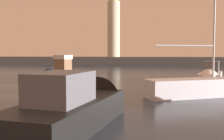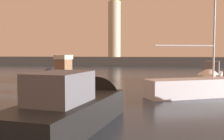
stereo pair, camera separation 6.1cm
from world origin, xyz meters
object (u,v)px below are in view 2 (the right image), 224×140
Objects in this scene: lighthouse at (114,25)px; motorboat_4 at (57,74)px; motorboat_2 at (210,76)px; motorboat_3 at (82,104)px; sailboat_moored at (203,86)px.

motorboat_4 is at bearing -91.45° from lighthouse.
motorboat_3 is (-8.22, -15.22, 0.05)m from motorboat_2.
motorboat_2 is 17.30m from motorboat_3.
lighthouse is 45.14m from sailboat_moored.
sailboat_moored reaches higher than motorboat_2.
lighthouse is at bearing 105.21° from sailboat_moored.
motorboat_3 is (5.47, -50.22, -8.22)m from lighthouse.
motorboat_3 is at bearing -66.94° from motorboat_4.
lighthouse is 1.73× the size of motorboat_3.
motorboat_4 is 14.64m from sailboat_moored.
lighthouse is at bearing 96.22° from motorboat_3.
lighthouse is 2.34× the size of motorboat_4.
motorboat_4 is at bearing -178.96° from motorboat_2.
motorboat_3 is at bearing -83.78° from lighthouse.
motorboat_4 reaches higher than motorboat_2.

